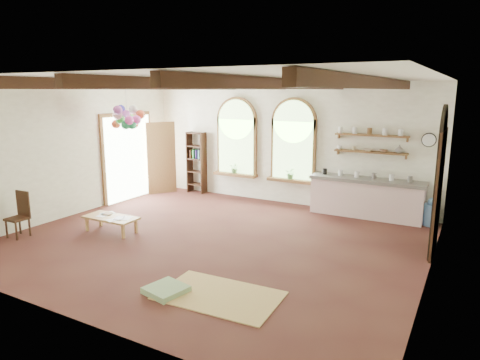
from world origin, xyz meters
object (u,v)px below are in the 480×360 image
Objects in this scene: balloon_cluster at (127,118)px; side_chair at (19,224)px; kitchen_counter at (366,197)px; coffee_table at (111,218)px.

side_chair is at bearing -102.48° from balloon_cluster.
kitchen_counter reaches higher than coffee_table.
kitchen_counter is 2.82× the size of side_chair.
coffee_table is at bearing 38.39° from side_chair.
balloon_cluster is (0.60, 2.69, 2.06)m from side_chair.
kitchen_counter is 2.35× the size of balloon_cluster.
coffee_table is 2.69m from balloon_cluster.
side_chair is (-5.95, -4.98, -0.20)m from kitchen_counter.
balloon_cluster is at bearing 77.52° from side_chair.
balloon_cluster is (-5.36, -2.29, 1.86)m from kitchen_counter.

